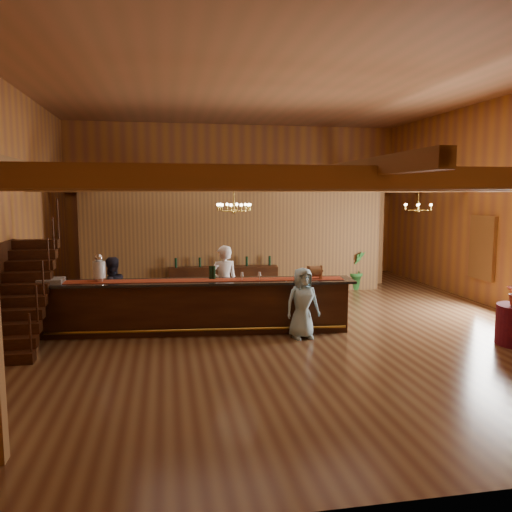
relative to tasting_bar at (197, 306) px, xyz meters
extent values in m
plane|color=brown|center=(1.94, 0.53, -0.58)|extent=(14.00, 14.00, 0.00)
plane|color=#A0643F|center=(1.94, 0.53, 4.92)|extent=(14.00, 14.00, 0.00)
cube|color=#A96A2C|center=(1.94, 7.53, 2.17)|extent=(12.00, 0.10, 5.50)
cube|color=#A96A2C|center=(1.94, -6.47, 2.17)|extent=(12.00, 0.10, 5.50)
cube|color=#A96A2C|center=(7.94, 0.53, 2.17)|extent=(0.10, 14.00, 5.50)
cube|color=brown|center=(1.94, -4.97, 2.62)|extent=(11.90, 0.20, 0.28)
cube|color=brown|center=(1.94, -2.47, 2.62)|extent=(11.90, 0.20, 0.28)
cube|color=brown|center=(1.94, 0.03, 2.62)|extent=(11.90, 0.20, 0.28)
cube|color=brown|center=(1.94, 2.53, 2.62)|extent=(11.90, 0.20, 0.28)
cube|color=brown|center=(1.94, 5.03, 2.62)|extent=(11.90, 0.20, 0.28)
cube|color=brown|center=(1.94, 7.33, 2.62)|extent=(11.90, 0.20, 0.28)
cube|color=brown|center=(-2.56, 0.53, 2.76)|extent=(0.18, 13.90, 0.22)
cube|color=brown|center=(1.94, 0.53, 2.76)|extent=(0.18, 13.90, 0.22)
cube|color=brown|center=(6.44, 0.53, 2.76)|extent=(0.18, 13.90, 0.22)
cube|color=brown|center=(-2.56, 5.03, 1.02)|extent=(0.20, 0.20, 3.20)
cube|color=brown|center=(6.44, 5.03, 1.02)|extent=(0.20, 0.20, 3.20)
cube|color=brown|center=(1.44, 4.03, 0.97)|extent=(9.00, 0.18, 3.10)
cube|color=white|center=(7.89, 1.53, 0.97)|extent=(0.12, 1.05, 1.75)
cube|color=#391D0D|center=(-3.51, -1.47, -0.48)|extent=(1.00, 0.28, 0.20)
cube|color=#391D0D|center=(-3.51, -1.19, -0.28)|extent=(1.00, 0.28, 0.20)
cube|color=#391D0D|center=(-3.51, -0.91, -0.08)|extent=(1.00, 0.28, 0.20)
cube|color=#391D0D|center=(-3.51, -0.63, 0.12)|extent=(1.00, 0.28, 0.20)
cube|color=#391D0D|center=(-3.51, -0.35, 0.32)|extent=(1.00, 0.28, 0.20)
cube|color=#391D0D|center=(-3.51, -0.07, 0.52)|extent=(1.00, 0.28, 0.20)
cube|color=#391D0D|center=(-3.51, 0.21, 0.72)|extent=(1.00, 0.28, 0.20)
cube|color=#391D0D|center=(-3.51, 0.49, 0.92)|extent=(1.00, 0.28, 0.20)
cube|color=#391D0D|center=(-3.51, 0.77, 1.12)|extent=(1.00, 0.28, 0.20)
cube|color=#391D0D|center=(-3.51, 1.05, 1.32)|extent=(1.00, 0.28, 0.20)
cube|color=#391D0D|center=(2.94, 6.03, -0.03)|extent=(1.20, 0.60, 1.10)
cube|color=brown|center=(-0.06, 6.03, -0.08)|extent=(1.00, 0.60, 1.00)
cube|color=#391D0D|center=(0.00, 0.00, -0.04)|extent=(6.57, 1.31, 1.09)
cube|color=black|center=(0.00, 0.00, 0.54)|extent=(6.91, 1.48, 0.05)
cube|color=maroon|center=(0.00, 0.00, 0.57)|extent=(6.43, 1.03, 0.01)
cylinder|color=#B28D32|center=(0.00, -0.43, -0.42)|extent=(6.29, 0.64, 0.05)
cylinder|color=silver|center=(-2.06, 0.25, 0.60)|extent=(0.18, 0.18, 0.08)
cylinder|color=silver|center=(-2.06, 0.25, 0.82)|extent=(0.26, 0.26, 0.36)
sphere|color=silver|center=(-2.06, 0.25, 1.07)|extent=(0.18, 0.18, 0.18)
cube|color=gray|center=(-3.04, 0.23, 0.61)|extent=(0.50, 0.50, 0.10)
cube|color=brown|center=(2.42, -0.29, 0.71)|extent=(0.06, 0.06, 0.30)
cube|color=brown|center=(2.70, -0.29, 0.71)|extent=(0.06, 0.06, 0.30)
cylinder|color=brown|center=(2.56, -0.29, 0.74)|extent=(0.24, 0.24, 0.24)
cylinder|color=black|center=(0.31, 0.10, 0.71)|extent=(0.07, 0.07, 0.30)
cylinder|color=black|center=(0.38, 0.10, 0.71)|extent=(0.07, 0.07, 0.30)
cube|color=#391D0D|center=(1.02, 3.75, -0.13)|extent=(3.21, 0.82, 0.89)
cylinder|color=#B28D32|center=(0.96, 0.99, 2.32)|extent=(0.02, 0.02, 0.59)
sphere|color=#B28D32|center=(0.96, 0.99, 2.03)|extent=(0.12, 0.12, 0.12)
torus|color=#B28D32|center=(0.96, 0.99, 2.13)|extent=(0.80, 0.80, 0.04)
cylinder|color=#B28D32|center=(6.20, 2.01, 2.30)|extent=(0.02, 0.02, 0.63)
sphere|color=#B28D32|center=(6.20, 2.01, 1.99)|extent=(0.12, 0.12, 0.12)
torus|color=#B28D32|center=(6.20, 2.01, 2.09)|extent=(0.80, 0.80, 0.04)
imported|color=white|center=(0.68, 0.77, 0.33)|extent=(0.73, 0.54, 1.82)
imported|color=#1F1E2C|center=(-1.88, 0.81, 0.22)|extent=(0.98, 0.92, 1.60)
imported|color=#9BC9D9|center=(2.14, -0.85, 0.16)|extent=(0.78, 0.57, 1.49)
imported|color=#266725|center=(5.30, 4.09, 0.03)|extent=(0.70, 0.58, 1.22)
camera|label=1|loc=(-0.63, -10.71, 2.42)|focal=35.00mm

